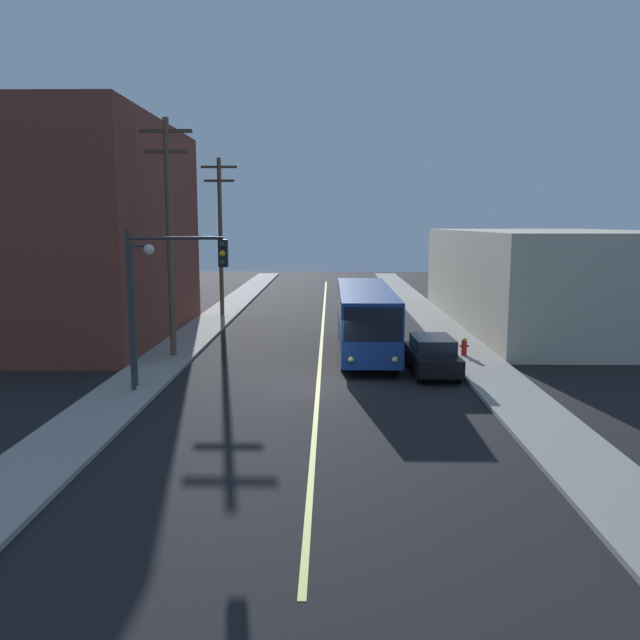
% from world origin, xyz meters
% --- Properties ---
extents(ground_plane, '(120.00, 120.00, 0.00)m').
position_xyz_m(ground_plane, '(0.00, 0.00, 0.00)').
color(ground_plane, black).
extents(sidewalk_left, '(2.50, 90.00, 0.15)m').
position_xyz_m(sidewalk_left, '(-7.25, 10.00, 0.07)').
color(sidewalk_left, gray).
rests_on(sidewalk_left, ground).
extents(sidewalk_right, '(2.50, 90.00, 0.15)m').
position_xyz_m(sidewalk_right, '(7.25, 10.00, 0.07)').
color(sidewalk_right, gray).
rests_on(sidewalk_right, ground).
extents(lane_stripe_center, '(0.16, 60.00, 0.01)m').
position_xyz_m(lane_stripe_center, '(0.00, 15.00, 0.01)').
color(lane_stripe_center, '#D8CC4C').
rests_on(lane_stripe_center, ground).
extents(building_left_brick, '(10.00, 16.51, 11.82)m').
position_xyz_m(building_left_brick, '(-13.49, 10.29, 5.91)').
color(building_left_brick, brown).
rests_on(building_left_brick, ground).
extents(building_right_warehouse, '(12.00, 23.81, 5.93)m').
position_xyz_m(building_right_warehouse, '(14.50, 15.52, 2.97)').
color(building_right_warehouse, beige).
rests_on(building_right_warehouse, ground).
extents(city_bus, '(2.58, 12.16, 3.20)m').
position_xyz_m(city_bus, '(2.20, 6.43, 1.82)').
color(city_bus, navy).
rests_on(city_bus, ground).
extents(parked_car_black, '(1.91, 4.44, 1.62)m').
position_xyz_m(parked_car_black, '(4.82, 1.68, 0.84)').
color(parked_car_black, black).
rests_on(parked_car_black, ground).
extents(utility_pole_near, '(2.40, 0.28, 10.98)m').
position_xyz_m(utility_pole_near, '(-7.03, 4.82, 6.16)').
color(utility_pole_near, brown).
rests_on(utility_pole_near, sidewalk_left).
extents(utility_pole_mid, '(2.40, 0.28, 10.52)m').
position_xyz_m(utility_pole_mid, '(-6.94, 18.23, 5.92)').
color(utility_pole_mid, brown).
rests_on(utility_pole_mid, sidewalk_left).
extents(traffic_signal_left_corner, '(3.75, 0.48, 6.00)m').
position_xyz_m(traffic_signal_left_corner, '(-5.41, -1.68, 4.30)').
color(traffic_signal_left_corner, '#2D2D33').
rests_on(traffic_signal_left_corner, sidewalk_left).
extents(street_lamp_left, '(0.98, 0.40, 5.50)m').
position_xyz_m(street_lamp_left, '(-6.83, -1.03, 3.74)').
color(street_lamp_left, '#38383D').
rests_on(street_lamp_left, sidewalk_left).
extents(fire_hydrant, '(0.44, 0.26, 0.84)m').
position_xyz_m(fire_hydrant, '(6.85, 4.94, 0.58)').
color(fire_hydrant, red).
rests_on(fire_hydrant, sidewalk_right).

